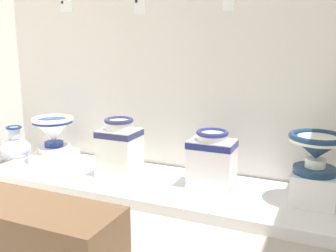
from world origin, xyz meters
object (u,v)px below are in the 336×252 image
Objects in this scene: antique_toilet_broad_patterned at (317,148)px; info_placard_first at (66,6)px; antique_toilet_slender_white at (119,143)px; plinth_block_squat_floral at (55,156)px; plinth_block_broad_patterned at (313,188)px; antique_toilet_rightmost at (212,155)px; plinth_block_slender_white at (120,172)px; info_placard_second at (140,6)px; museum_bench at (20,237)px; info_placard_third at (229,1)px; plinth_block_rightmost at (211,184)px; decorative_vase_companion at (16,149)px; antique_toilet_squat_floral at (53,130)px.

antique_toilet_broad_patterned is 2.97× the size of info_placard_first.
info_placard_first is (-0.80, 0.40, 1.18)m from antique_toilet_slender_white.
plinth_block_broad_patterned reaches higher than plinth_block_squat_floral.
antique_toilet_slender_white is at bearing -175.76° from antique_toilet_rightmost.
plinth_block_slender_white is 1.69m from info_placard_first.
antique_toilet_rightmost is 3.01× the size of info_placard_second.
museum_bench is (0.17, -1.32, -0.17)m from antique_toilet_slender_white.
museum_bench is at bearing -84.30° from info_placard_second.
antique_toilet_slender_white is at bearing 97.48° from museum_bench.
plinth_block_broad_patterned is 1.99× the size of info_placard_third.
info_placard_second is at bearing 167.03° from antique_toilet_broad_patterned.
museum_bench reaches higher than plinth_block_squat_floral.
plinth_block_rightmost is 0.23m from antique_toilet_rightmost.
decorative_vase_companion is at bearing 179.44° from antique_toilet_broad_patterned.
info_placard_first is at bearing 153.14° from plinth_block_slender_white.
antique_toilet_broad_patterned is at bearing -0.91° from antique_toilet_rightmost.
plinth_block_squat_floral is 0.99× the size of plinth_block_rightmost.
info_placard_first is (-1.59, 0.34, 1.20)m from antique_toilet_rightmost.
info_placard_third reaches higher than plinth_block_broad_patterned.
antique_toilet_slender_white is (-0.00, 0.00, 0.25)m from plinth_block_slender_white.
antique_toilet_squat_floral is 2.85× the size of info_placard_second.
info_placard_third is at bearing 154.64° from antique_toilet_broad_patterned.
info_placard_first is 0.85× the size of info_placard_third.
info_placard_first is at bearing -180.00° from info_placard_third.
info_placard_second is at bearing 22.50° from plinth_block_squat_floral.
info_placard_first is at bearing 180.00° from info_placard_second.
antique_toilet_rightmost is (0.00, 0.00, 0.23)m from plinth_block_rightmost.
info_placard_first is 1.60m from info_placard_third.
antique_toilet_broad_patterned reaches higher than antique_toilet_squat_floral.
info_placard_second is at bearing -0.00° from info_placard_first.
antique_toilet_slender_white is at bearing -178.26° from antique_toilet_broad_patterned.
info_placard_third is at bearing 70.07° from museum_bench.
antique_toilet_broad_patterned reaches higher than plinth_block_rightmost.
plinth_block_slender_white is 0.85× the size of decorative_vase_companion.
antique_toilet_rightmost is at bearing 45.00° from plinth_block_rightmost.
info_placard_second is (0.00, 0.40, 1.40)m from plinth_block_slender_white.
antique_toilet_slender_white reaches higher than decorative_vase_companion.
antique_toilet_squat_floral is at bearing 173.93° from antique_toilet_slender_white.
museum_bench is at bearing -44.16° from decorative_vase_companion.
antique_toilet_rightmost is 1.05× the size of antique_toilet_broad_patterned.
plinth_block_broad_patterned is (1.55, 0.05, 0.08)m from plinth_block_slender_white.
plinth_block_rightmost is at bearing -0.85° from plinth_block_squat_floral.
museum_bench is at bearing -109.93° from info_placard_third.
antique_toilet_broad_patterned is at bearing -0.87° from plinth_block_squat_floral.
info_placard_second reaches higher than museum_bench.
antique_toilet_broad_patterned reaches higher than plinth_block_squat_floral.
decorative_vase_companion is (-2.81, 0.03, -0.33)m from antique_toilet_broad_patterned.
plinth_block_squat_floral is 2.35m from antique_toilet_broad_patterned.
antique_toilet_slender_white reaches higher than plinth_block_rightmost.
antique_toilet_broad_patterned is (1.55, 0.05, 0.13)m from antique_toilet_slender_white.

